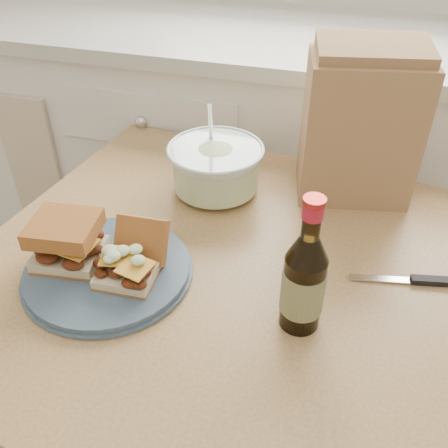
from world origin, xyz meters
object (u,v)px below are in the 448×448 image
(plate, at_px, (108,270))
(paper_bag, at_px, (360,130))
(coleslaw_bowl, at_px, (216,170))
(dining_table, at_px, (211,300))
(beer_bottle, at_px, (304,281))

(plate, bearing_deg, paper_bag, 45.48)
(coleslaw_bowl, xyz_separation_m, paper_bag, (0.29, 0.08, 0.10))
(dining_table, relative_size, plate, 3.29)
(dining_table, bearing_deg, paper_bag, 61.09)
(dining_table, bearing_deg, beer_bottle, -22.01)
(paper_bag, bearing_deg, plate, -145.83)
(dining_table, bearing_deg, plate, -145.28)
(dining_table, relative_size, coleslaw_bowl, 4.64)
(plate, relative_size, beer_bottle, 1.21)
(plate, height_order, beer_bottle, beer_bottle)
(dining_table, height_order, plate, plate)
(plate, xyz_separation_m, paper_bag, (0.40, 0.41, 0.14))
(dining_table, distance_m, plate, 0.22)
(coleslaw_bowl, relative_size, paper_bag, 0.70)
(plate, distance_m, paper_bag, 0.59)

